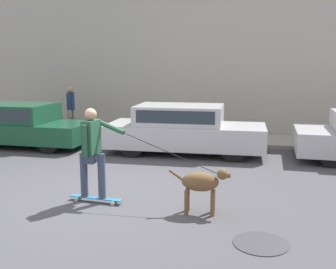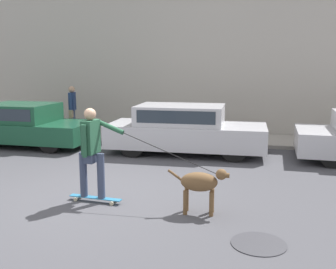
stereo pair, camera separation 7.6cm
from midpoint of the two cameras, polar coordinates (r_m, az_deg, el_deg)
name	(u,v)px [view 2 (the right image)]	position (r m, az deg, el deg)	size (l,w,h in m)	color
ground_plane	(99,197)	(7.40, -9.63, -8.95)	(36.00, 36.00, 0.00)	#47474C
back_wall	(176,65)	(13.77, 1.39, 9.99)	(32.00, 0.30, 4.72)	#ADA89E
sidewalk_curb	(169,137)	(12.89, 0.37, -0.35)	(30.00, 1.90, 0.11)	#A39E93
parked_car_0	(25,125)	(12.47, -19.90, 1.24)	(4.01, 1.87, 1.25)	black
parked_car_1	(185,130)	(10.67, 2.65, 0.68)	(4.27, 1.78, 1.32)	black
dog	(201,183)	(6.40, 5.12, -7.06)	(1.00, 0.34, 0.77)	brown
skateboarder	(92,149)	(6.92, -10.67, -2.09)	(2.71, 0.54, 1.67)	beige
pedestrian_with_bag	(72,107)	(13.41, -13.55, 3.85)	(0.27, 0.62, 1.59)	#3D4760
manhole_cover	(259,244)	(5.67, 13.41, -15.16)	(0.75, 0.75, 0.01)	#38383D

